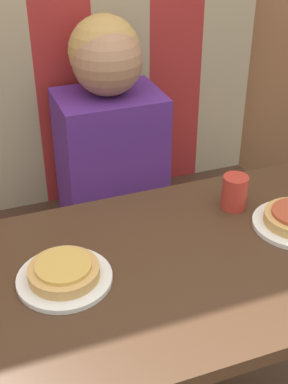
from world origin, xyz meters
The scene contains 7 objects.
booth_seat centered at (0.00, 0.64, 0.21)m, with size 1.20×0.49×0.42m.
booth_backrest centered at (0.00, 0.84, 0.79)m, with size 1.20×0.08×0.73m.
dining_table centered at (0.00, 0.00, 0.61)m, with size 1.00×0.63×0.71m.
person centered at (0.00, 0.64, 0.78)m, with size 0.34×0.26×0.69m.
plate_left centered at (-0.30, 0.02, 0.71)m, with size 0.21×0.21×0.01m.
pizza_left centered at (-0.30, 0.02, 0.74)m, with size 0.16×0.16×0.03m.
drinking_cup centered at (0.20, 0.16, 0.75)m, with size 0.07×0.07×0.09m.
Camera 1 is at (-0.45, -0.88, 1.50)m, focal length 50.00 mm.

